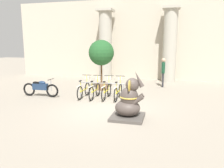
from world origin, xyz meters
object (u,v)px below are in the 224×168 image
(bicycle_0, at_px, (84,89))
(bicycle_1, at_px, (95,90))
(elephant_statue, at_px, (129,102))
(motorcycle, at_px, (41,88))
(bicycle_3, at_px, (118,91))
(person_pedestrian, at_px, (163,70))
(bicycle_2, at_px, (107,90))
(potted_tree, at_px, (101,55))

(bicycle_0, bearing_deg, bicycle_1, -0.27)
(elephant_statue, xyz_separation_m, motorcycle, (-4.98, 2.22, -0.15))
(bicycle_0, relative_size, bicycle_3, 1.00)
(elephant_statue, bearing_deg, motorcycle, 155.98)
(bicycle_3, height_order, person_pedestrian, person_pedestrian)
(elephant_statue, height_order, motorcycle, elephant_statue)
(bicycle_2, height_order, person_pedestrian, person_pedestrian)
(bicycle_0, bearing_deg, potted_tree, 81.99)
(bicycle_0, distance_m, potted_tree, 2.66)
(bicycle_0, height_order, potted_tree, potted_tree)
(motorcycle, bearing_deg, bicycle_1, 7.36)
(person_pedestrian, bearing_deg, potted_tree, -153.80)
(motorcycle, distance_m, potted_tree, 3.86)
(bicycle_0, relative_size, elephant_statue, 0.96)
(bicycle_3, xyz_separation_m, motorcycle, (-3.99, -0.44, 0.04))
(bicycle_0, relative_size, bicycle_1, 1.00)
(bicycle_1, bearing_deg, bicycle_2, 5.89)
(bicycle_0, xyz_separation_m, person_pedestrian, (3.79, 3.80, 0.68))
(potted_tree, bearing_deg, bicycle_2, -66.42)
(bicycle_3, height_order, potted_tree, potted_tree)
(bicycle_1, bearing_deg, potted_tree, 98.06)
(bicycle_0, distance_m, bicycle_1, 0.59)
(motorcycle, bearing_deg, bicycle_3, 6.24)
(potted_tree, bearing_deg, bicycle_3, -53.82)
(bicycle_0, height_order, person_pedestrian, person_pedestrian)
(bicycle_1, xyz_separation_m, potted_tree, (-0.29, 2.08, 1.63))
(bicycle_1, xyz_separation_m, person_pedestrian, (3.20, 3.80, 0.68))
(motorcycle, relative_size, person_pedestrian, 1.11)
(elephant_statue, relative_size, person_pedestrian, 0.98)
(bicycle_3, xyz_separation_m, elephant_statue, (0.99, -2.66, 0.19))
(elephant_statue, xyz_separation_m, potted_tree, (-2.46, 4.66, 1.45))
(bicycle_1, bearing_deg, person_pedestrian, 49.88)
(elephant_statue, relative_size, motorcycle, 0.88)
(elephant_statue, distance_m, person_pedestrian, 6.49)
(potted_tree, bearing_deg, elephant_statue, -62.22)
(bicycle_3, height_order, motorcycle, bicycle_3)
(elephant_statue, bearing_deg, potted_tree, 117.78)
(person_pedestrian, relative_size, potted_tree, 0.62)
(bicycle_0, relative_size, bicycle_2, 1.00)
(person_pedestrian, height_order, potted_tree, potted_tree)
(bicycle_3, bearing_deg, bicycle_2, -178.87)
(bicycle_3, distance_m, person_pedestrian, 4.30)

